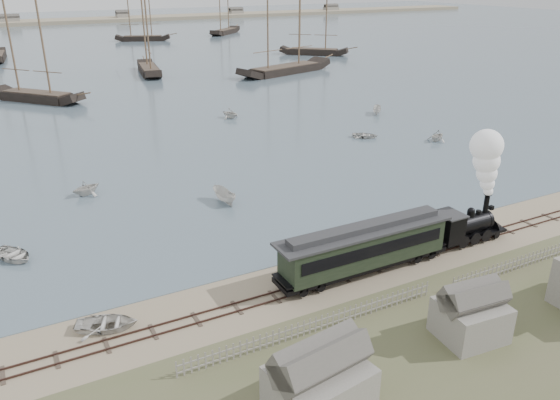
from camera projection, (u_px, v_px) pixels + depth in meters
name	position (u px, v px, depth m)	size (l,w,h in m)	color
ground	(340.00, 263.00, 44.44)	(600.00, 600.00, 0.00)	tan
harbor_water	(58.00, 43.00, 183.11)	(600.00, 336.00, 0.06)	#4D5F6E
rail_track	(354.00, 274.00, 42.79)	(120.00, 1.80, 0.16)	#3C2621
picket_fence_west	(316.00, 332.00, 35.93)	(19.00, 0.10, 1.20)	slate
picket_fence_east	(522.00, 268.00, 43.70)	(15.00, 0.10, 1.20)	slate
shed_mid	(468.00, 336.00, 35.51)	(4.00, 3.50, 3.60)	slate
far_spit	(35.00, 24.00, 248.38)	(500.00, 20.00, 1.80)	tan
locomotive	(482.00, 193.00, 46.71)	(7.66, 2.86, 9.55)	black
passenger_coach	(364.00, 246.00, 42.29)	(14.94, 2.88, 3.63)	black
beached_dinghy	(107.00, 323.00, 36.09)	(4.07, 2.90, 0.84)	beige
rowboat_0	(13.00, 255.00, 44.78)	(4.04, 2.89, 0.84)	beige
rowboat_1	(86.00, 187.00, 57.62)	(3.14, 2.71, 1.65)	beige
rowboat_2	(224.00, 196.00, 55.69)	(3.71, 1.40, 1.43)	beige
rowboat_3	(365.00, 135.00, 77.73)	(3.64, 2.60, 0.75)	beige
rowboat_4	(437.00, 136.00, 76.07)	(3.03, 2.61, 1.59)	beige
rowboat_5	(377.00, 110.00, 90.66)	(3.39, 1.27, 1.31)	beige
rowboat_7	(230.00, 113.00, 88.09)	(3.20, 2.76, 1.69)	beige
schooner_2	(28.00, 45.00, 96.10)	(19.02, 4.39, 20.00)	black
schooner_3	(145.00, 29.00, 123.00)	(18.65, 4.30, 20.00)	black
schooner_4	(286.00, 29.00, 123.91)	(26.24, 6.06, 20.00)	black
schooner_5	(314.00, 18.00, 152.39)	(19.41, 4.48, 20.00)	black
schooner_8	(140.00, 10.00, 183.72)	(18.27, 4.22, 20.00)	black
schooner_9	(224.00, 6.00, 205.04)	(20.49, 4.73, 20.00)	black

